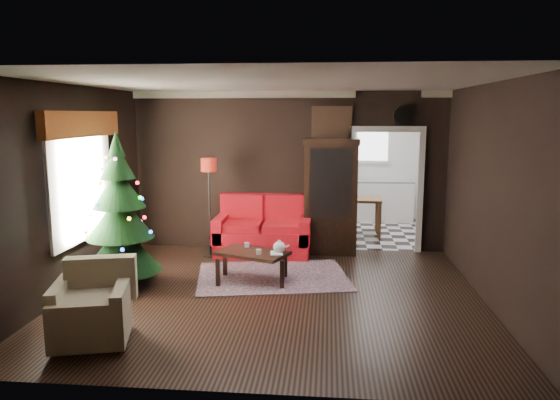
# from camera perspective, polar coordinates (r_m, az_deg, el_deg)

# --- Properties ---
(floor) EXTENTS (5.50, 5.50, 0.00)m
(floor) POSITION_cam_1_polar(r_m,az_deg,el_deg) (7.12, -0.69, -10.37)
(floor) COLOR black
(floor) RESTS_ON ground
(ceiling) EXTENTS (5.50, 5.50, 0.00)m
(ceiling) POSITION_cam_1_polar(r_m,az_deg,el_deg) (6.71, -0.73, 12.75)
(ceiling) COLOR white
(ceiling) RESTS_ON ground
(wall_back) EXTENTS (5.50, 0.00, 5.50)m
(wall_back) POSITION_cam_1_polar(r_m,az_deg,el_deg) (9.24, 0.93, 3.14)
(wall_back) COLOR black
(wall_back) RESTS_ON ground
(wall_front) EXTENTS (5.50, 0.00, 5.50)m
(wall_front) POSITION_cam_1_polar(r_m,az_deg,el_deg) (4.34, -4.20, -4.04)
(wall_front) COLOR black
(wall_front) RESTS_ON ground
(wall_left) EXTENTS (0.00, 5.50, 5.50)m
(wall_left) POSITION_cam_1_polar(r_m,az_deg,el_deg) (7.57, -21.88, 1.08)
(wall_left) COLOR black
(wall_left) RESTS_ON ground
(wall_right) EXTENTS (0.00, 5.50, 5.50)m
(wall_right) POSITION_cam_1_polar(r_m,az_deg,el_deg) (7.04, 22.15, 0.48)
(wall_right) COLOR black
(wall_right) RESTS_ON ground
(doorway) EXTENTS (1.10, 0.10, 2.10)m
(doorway) POSITION_cam_1_polar(r_m,az_deg,el_deg) (9.32, 11.40, 0.83)
(doorway) COLOR white
(doorway) RESTS_ON ground
(left_window) EXTENTS (0.05, 1.60, 1.40)m
(left_window) POSITION_cam_1_polar(r_m,az_deg,el_deg) (7.73, -20.97, 1.66)
(left_window) COLOR white
(left_window) RESTS_ON wall_left
(valance) EXTENTS (0.12, 2.10, 0.35)m
(valance) POSITION_cam_1_polar(r_m,az_deg,el_deg) (7.63, -20.79, 7.77)
(valance) COLOR brown
(valance) RESTS_ON wall_left
(kitchen_floor) EXTENTS (3.00, 3.00, 0.00)m
(kitchen_floor) POSITION_cam_1_polar(r_m,az_deg,el_deg) (10.98, 10.42, -3.43)
(kitchen_floor) COLOR silver
(kitchen_floor) RESTS_ON ground
(kitchen_window) EXTENTS (0.70, 0.06, 0.70)m
(kitchen_window) POSITION_cam_1_polar(r_m,az_deg,el_deg) (12.17, 10.07, 5.92)
(kitchen_window) COLOR white
(kitchen_window) RESTS_ON ground
(rug) EXTENTS (2.46, 1.99, 0.01)m
(rug) POSITION_cam_1_polar(r_m,az_deg,el_deg) (7.88, -0.80, -8.34)
(rug) COLOR #564753
(rug) RESTS_ON ground
(loveseat) EXTENTS (1.70, 0.90, 1.00)m
(loveseat) POSITION_cam_1_polar(r_m,az_deg,el_deg) (8.99, -1.86, -2.86)
(loveseat) COLOR maroon
(loveseat) RESTS_ON ground
(curio_cabinet) EXTENTS (0.90, 0.45, 1.90)m
(curio_cabinet) POSITION_cam_1_polar(r_m,az_deg,el_deg) (9.05, 5.54, 0.09)
(curio_cabinet) COLOR black
(curio_cabinet) RESTS_ON ground
(floor_lamp) EXTENTS (0.31, 0.31, 1.69)m
(floor_lamp) POSITION_cam_1_polar(r_m,az_deg,el_deg) (8.92, -7.70, -0.87)
(floor_lamp) COLOR black
(floor_lamp) RESTS_ON ground
(christmas_tree) EXTENTS (1.41, 1.41, 2.12)m
(christmas_tree) POSITION_cam_1_polar(r_m,az_deg,el_deg) (7.57, -17.13, -1.36)
(christmas_tree) COLOR #083508
(christmas_tree) RESTS_ON ground
(armchair) EXTENTS (0.97, 0.97, 0.81)m
(armchair) POSITION_cam_1_polar(r_m,az_deg,el_deg) (5.91, -20.01, -10.42)
(armchair) COLOR tan
(armchair) RESTS_ON ground
(coffee_table) EXTENTS (1.13, 0.91, 0.44)m
(coffee_table) POSITION_cam_1_polar(r_m,az_deg,el_deg) (7.59, -3.02, -7.25)
(coffee_table) COLOR black
(coffee_table) RESTS_ON rug
(teapot) EXTENTS (0.22, 0.22, 0.19)m
(teapot) POSITION_cam_1_polar(r_m,az_deg,el_deg) (7.40, -0.08, -5.15)
(teapot) COLOR white
(teapot) RESTS_ON coffee_table
(cup_a) EXTENTS (0.09, 0.09, 0.07)m
(cup_a) POSITION_cam_1_polar(r_m,az_deg,el_deg) (7.77, -3.66, -4.91)
(cup_a) COLOR white
(cup_a) RESTS_ON coffee_table
(cup_b) EXTENTS (0.08, 0.08, 0.07)m
(cup_b) POSITION_cam_1_polar(r_m,az_deg,el_deg) (7.37, -2.33, -5.68)
(cup_b) COLOR white
(cup_b) RESTS_ON coffee_table
(book) EXTENTS (0.17, 0.03, 0.23)m
(book) POSITION_cam_1_polar(r_m,az_deg,el_deg) (7.36, -1.03, -5.04)
(book) COLOR tan
(book) RESTS_ON coffee_table
(wall_clock) EXTENTS (0.32, 0.32, 0.06)m
(wall_clock) POSITION_cam_1_polar(r_m,az_deg,el_deg) (9.20, 13.28, 8.98)
(wall_clock) COLOR white
(wall_clock) RESTS_ON wall_back
(painting) EXTENTS (0.62, 0.05, 0.52)m
(painting) POSITION_cam_1_polar(r_m,az_deg,el_deg) (9.12, 5.67, 8.36)
(painting) COLOR #A66D47
(painting) RESTS_ON wall_back
(kitchen_counter) EXTENTS (1.80, 0.60, 0.90)m
(kitchen_counter) POSITION_cam_1_polar(r_m,az_deg,el_deg) (12.06, 9.99, -0.09)
(kitchen_counter) COLOR white
(kitchen_counter) RESTS_ON ground
(kitchen_table) EXTENTS (0.70, 0.70, 0.75)m
(kitchen_table) POSITION_cam_1_polar(r_m,az_deg,el_deg) (10.58, 9.00, -1.79)
(kitchen_table) COLOR #543919
(kitchen_table) RESTS_ON ground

